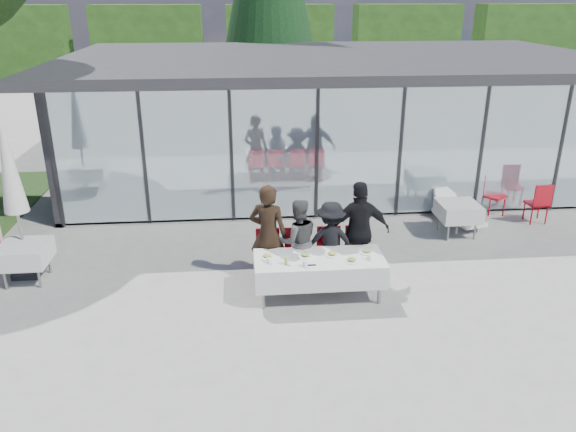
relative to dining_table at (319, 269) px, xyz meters
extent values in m
plane|color=gray|center=(-0.58, -0.38, -0.54)|extent=(90.00, 90.00, 0.00)
cube|color=gray|center=(1.42, 7.62, -0.49)|extent=(14.00, 8.00, 0.10)
cube|color=black|center=(1.42, 11.52, 1.06)|extent=(14.00, 0.20, 3.20)
cube|color=black|center=(-5.48, 7.62, 1.06)|extent=(0.20, 8.00, 3.20)
cube|color=black|center=(8.32, 7.62, 1.06)|extent=(0.20, 8.00, 3.20)
cube|color=silver|center=(1.42, 3.65, 1.06)|extent=(13.60, 0.06, 3.10)
cube|color=#2D2D30|center=(1.42, 7.22, 2.78)|extent=(14.80, 8.80, 0.24)
cube|color=#262628|center=(-5.38, 3.65, 1.06)|extent=(0.08, 0.10, 3.10)
cube|color=#262628|center=(-3.44, 3.65, 1.06)|extent=(0.08, 0.10, 3.10)
cube|color=#262628|center=(-1.50, 3.65, 1.06)|extent=(0.08, 0.10, 3.10)
cube|color=#262628|center=(0.44, 3.65, 1.06)|extent=(0.08, 0.10, 3.10)
cube|color=#262628|center=(2.39, 3.65, 1.06)|extent=(0.08, 0.10, 3.10)
cube|color=#262628|center=(4.33, 3.65, 1.06)|extent=(0.08, 0.10, 3.10)
cube|color=#262628|center=(6.27, 3.65, 1.06)|extent=(0.08, 0.10, 3.10)
cube|color=#B20B18|center=(-1.08, 6.12, -0.09)|extent=(0.45, 0.45, 0.90)
cube|color=#B20B18|center=(0.42, 6.62, -0.09)|extent=(0.45, 0.45, 0.90)
cube|color=#B20B18|center=(2.92, 6.12, -0.09)|extent=(0.45, 0.45, 0.90)
cube|color=#B20B18|center=(4.92, 6.82, -0.09)|extent=(0.45, 0.45, 0.90)
cube|color=#1C3E13|center=(-14.58, 27.62, 1.66)|extent=(6.50, 2.00, 4.40)
cube|color=#1C3E13|center=(-6.58, 27.62, 1.66)|extent=(6.50, 2.00, 4.40)
cube|color=#1C3E13|center=(1.42, 27.62, 1.66)|extent=(6.50, 2.00, 4.40)
cube|color=#1C3E13|center=(9.42, 27.62, 1.66)|extent=(6.50, 2.00, 4.40)
cube|color=#1C3E13|center=(17.42, 27.62, 1.66)|extent=(6.50, 2.00, 4.40)
cube|color=silver|center=(0.00, 0.00, 0.00)|extent=(2.26, 0.96, 0.42)
cylinder|color=gray|center=(-1.00, -0.35, -0.18)|extent=(0.06, 0.06, 0.71)
cylinder|color=gray|center=(1.00, -0.35, -0.18)|extent=(0.06, 0.06, 0.71)
cylinder|color=gray|center=(-1.00, 0.35, -0.18)|extent=(0.06, 0.06, 0.71)
cylinder|color=gray|center=(1.00, 0.35, -0.18)|extent=(0.06, 0.06, 0.71)
imported|color=black|center=(-0.85, 0.63, 0.41)|extent=(0.88, 0.88, 1.90)
cube|color=#B20B18|center=(-0.85, 0.66, -0.09)|extent=(0.44, 0.44, 0.05)
cube|color=#B20B18|center=(-0.85, 0.86, 0.16)|extent=(0.44, 0.04, 0.55)
cylinder|color=#B20B18|center=(-1.03, 0.48, -0.32)|extent=(0.04, 0.04, 0.43)
cylinder|color=#B20B18|center=(-0.67, 0.48, -0.32)|extent=(0.04, 0.04, 0.43)
cylinder|color=#B20B18|center=(-1.03, 0.84, -0.32)|extent=(0.04, 0.04, 0.43)
cylinder|color=#B20B18|center=(-0.67, 0.84, -0.32)|extent=(0.04, 0.04, 0.43)
imported|color=#494949|center=(-0.31, 0.63, 0.26)|extent=(0.87, 0.87, 1.60)
cube|color=#B20B18|center=(-0.31, 0.66, -0.09)|extent=(0.44, 0.44, 0.05)
cube|color=#B20B18|center=(-0.31, 0.86, 0.16)|extent=(0.44, 0.04, 0.55)
cylinder|color=#B20B18|center=(-0.49, 0.48, -0.32)|extent=(0.04, 0.04, 0.43)
cylinder|color=#B20B18|center=(-0.13, 0.48, -0.32)|extent=(0.04, 0.04, 0.43)
cylinder|color=#B20B18|center=(-0.49, 0.84, -0.32)|extent=(0.04, 0.04, 0.43)
cylinder|color=#B20B18|center=(-0.13, 0.84, -0.32)|extent=(0.04, 0.04, 0.43)
imported|color=black|center=(0.30, 0.63, 0.23)|extent=(1.13, 1.13, 1.54)
cube|color=#B20B18|center=(0.30, 0.66, -0.09)|extent=(0.44, 0.44, 0.05)
cube|color=#B20B18|center=(0.30, 0.86, 0.16)|extent=(0.44, 0.04, 0.55)
cylinder|color=#B20B18|center=(0.12, 0.48, -0.32)|extent=(0.04, 0.04, 0.43)
cylinder|color=#B20B18|center=(0.48, 0.48, -0.32)|extent=(0.04, 0.04, 0.43)
cylinder|color=#B20B18|center=(0.12, 0.84, -0.32)|extent=(0.04, 0.04, 0.43)
cylinder|color=#B20B18|center=(0.48, 0.84, -0.32)|extent=(0.04, 0.04, 0.43)
imported|color=black|center=(0.83, 0.63, 0.41)|extent=(1.12, 1.12, 1.90)
cube|color=#B20B18|center=(0.83, 0.66, -0.09)|extent=(0.44, 0.44, 0.05)
cube|color=#B20B18|center=(0.83, 0.86, 0.16)|extent=(0.44, 0.04, 0.55)
cylinder|color=#B20B18|center=(0.65, 0.48, -0.32)|extent=(0.04, 0.04, 0.43)
cylinder|color=#B20B18|center=(1.01, 0.48, -0.32)|extent=(0.04, 0.04, 0.43)
cylinder|color=#B20B18|center=(0.65, 0.84, -0.32)|extent=(0.04, 0.04, 0.43)
cylinder|color=#B20B18|center=(1.01, 0.84, -0.32)|extent=(0.04, 0.04, 0.43)
cylinder|color=white|center=(-0.90, 0.10, 0.22)|extent=(0.27, 0.27, 0.01)
ellipsoid|color=#D5B955|center=(-0.90, 0.10, 0.25)|extent=(0.15, 0.15, 0.05)
cylinder|color=white|center=(-0.24, 0.07, 0.22)|extent=(0.27, 0.27, 0.01)
ellipsoid|color=#3D712A|center=(-0.24, 0.07, 0.25)|extent=(0.15, 0.15, 0.05)
cylinder|color=white|center=(0.24, 0.09, 0.22)|extent=(0.27, 0.27, 0.01)
ellipsoid|color=#D5B955|center=(0.24, 0.09, 0.25)|extent=(0.15, 0.15, 0.05)
cylinder|color=white|center=(0.86, 0.13, 0.22)|extent=(0.27, 0.27, 0.01)
ellipsoid|color=#3D712A|center=(0.86, 0.13, 0.25)|extent=(0.15, 0.15, 0.05)
cylinder|color=white|center=(0.53, -0.19, 0.22)|extent=(0.27, 0.27, 0.01)
ellipsoid|color=#3D712A|center=(0.53, -0.19, 0.25)|extent=(0.15, 0.15, 0.05)
cylinder|color=#97C150|center=(-0.59, -0.20, 0.28)|extent=(0.06, 0.06, 0.14)
cylinder|color=silver|center=(-0.29, -0.32, 0.26)|extent=(0.07, 0.07, 0.10)
cylinder|color=silver|center=(0.84, -0.15, 0.26)|extent=(0.07, 0.07, 0.10)
cylinder|color=silver|center=(-0.89, -0.13, 0.26)|extent=(0.07, 0.07, 0.10)
cube|color=black|center=(-0.17, -0.28, 0.22)|extent=(0.14, 0.03, 0.01)
cube|color=silver|center=(-5.32, 1.05, 0.02)|extent=(0.86, 0.86, 0.36)
cylinder|color=gray|center=(-5.62, 0.75, -0.18)|extent=(0.05, 0.05, 0.72)
cylinder|color=gray|center=(-5.02, 0.75, -0.18)|extent=(0.05, 0.05, 0.72)
cylinder|color=gray|center=(-5.62, 1.35, -0.18)|extent=(0.05, 0.05, 0.72)
cylinder|color=gray|center=(-5.02, 1.35, -0.18)|extent=(0.05, 0.05, 0.72)
cube|color=silver|center=(3.44, 2.44, 0.02)|extent=(0.86, 0.86, 0.36)
cylinder|color=gray|center=(3.14, 2.14, -0.18)|extent=(0.05, 0.05, 0.72)
cylinder|color=gray|center=(3.74, 2.14, -0.18)|extent=(0.05, 0.05, 0.72)
cylinder|color=gray|center=(3.14, 2.74, -0.18)|extent=(0.05, 0.05, 0.72)
cylinder|color=gray|center=(3.74, 2.74, -0.18)|extent=(0.05, 0.05, 0.72)
cube|color=#B20B18|center=(4.80, 3.60, -0.09)|extent=(0.62, 0.62, 0.05)
cube|color=#B20B18|center=(4.68, 3.76, 0.16)|extent=(0.38, 0.30, 0.55)
cylinder|color=#B20B18|center=(4.62, 3.42, -0.32)|extent=(0.04, 0.04, 0.43)
cylinder|color=#B20B18|center=(4.98, 3.42, -0.32)|extent=(0.04, 0.04, 0.43)
cylinder|color=#B20B18|center=(4.62, 3.78, -0.32)|extent=(0.04, 0.04, 0.43)
cylinder|color=#B20B18|center=(4.98, 3.78, -0.32)|extent=(0.04, 0.04, 0.43)
cube|color=#B20B18|center=(5.56, 3.01, -0.09)|extent=(0.46, 0.46, 0.05)
cube|color=#B20B18|center=(5.57, 2.81, 0.16)|extent=(0.44, 0.07, 0.55)
cylinder|color=#B20B18|center=(5.38, 2.83, -0.32)|extent=(0.04, 0.04, 0.43)
cylinder|color=#B20B18|center=(5.74, 2.83, -0.32)|extent=(0.04, 0.04, 0.43)
cylinder|color=#B20B18|center=(5.38, 3.19, -0.32)|extent=(0.04, 0.04, 0.43)
cylinder|color=#B20B18|center=(5.74, 3.19, -0.32)|extent=(0.04, 0.04, 0.43)
cube|color=black|center=(-5.41, 1.31, -0.48)|extent=(0.50, 0.50, 0.12)
cylinder|color=gray|center=(-5.41, 1.31, 0.81)|extent=(0.06, 0.06, 2.70)
cone|color=beige|center=(-5.41, 1.31, 1.61)|extent=(0.44, 0.44, 1.70)
cube|color=white|center=(3.72, 3.02, -0.36)|extent=(0.95, 1.42, 0.08)
cube|color=white|center=(3.56, 3.55, -0.09)|extent=(0.65, 0.43, 0.54)
cylinder|color=white|center=(3.47, 2.47, -0.47)|extent=(0.04, 0.04, 0.14)
cylinder|color=white|center=(3.97, 2.47, -0.47)|extent=(0.04, 0.04, 0.14)
cylinder|color=white|center=(3.47, 3.57, -0.47)|extent=(0.04, 0.04, 0.14)
cylinder|color=white|center=(3.97, 3.57, -0.47)|extent=(0.04, 0.04, 0.14)
cylinder|color=#382316|center=(-0.08, 12.62, 0.46)|extent=(0.44, 0.44, 2.00)
camera|label=1|loc=(-1.33, -8.68, 4.48)|focal=35.00mm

